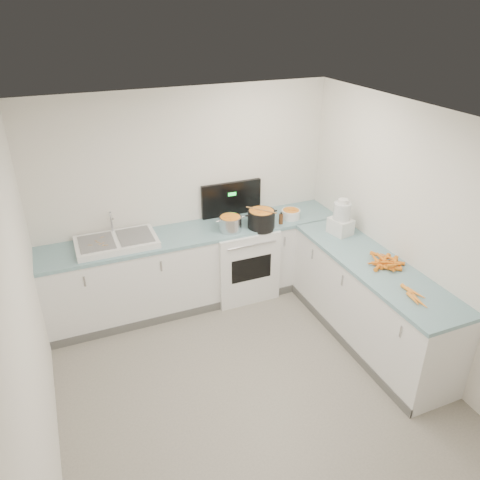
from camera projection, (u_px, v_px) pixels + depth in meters
name	position (u px, v px, depth m)	size (l,w,h in m)	color
floor	(255.00, 393.00, 4.41)	(3.50, 4.00, 0.00)	gray
ceiling	(261.00, 130.00, 3.27)	(3.50, 4.00, 0.00)	white
wall_back	(187.00, 197.00, 5.48)	(3.50, 2.50, 0.00)	white
wall_left	(29.00, 333.00, 3.24)	(4.00, 2.50, 0.00)	white
wall_right	(425.00, 243.00, 4.44)	(4.00, 2.50, 0.00)	white
counter_back	(198.00, 266.00, 5.59)	(3.50, 0.62, 0.94)	white
counter_right	(369.00, 301.00, 4.94)	(0.62, 2.20, 0.94)	white
stove	(240.00, 258.00, 5.77)	(0.76, 0.65, 1.36)	white
sink	(116.00, 242.00, 5.05)	(0.86, 0.52, 0.31)	white
steel_pot	(230.00, 224.00, 5.36)	(0.26, 0.26, 0.19)	silver
black_pot	(261.00, 220.00, 5.43)	(0.32, 0.32, 0.23)	black
wooden_spoon	(261.00, 210.00, 5.38)	(0.02, 0.02, 0.39)	#AD7A47
mixing_bowl	(291.00, 214.00, 5.67)	(0.23, 0.23, 0.11)	white
extract_bottle	(281.00, 219.00, 5.52)	(0.05, 0.05, 0.12)	#593319
spice_jar	(292.00, 218.00, 5.61)	(0.05, 0.05, 0.08)	#E5B266
food_processor	(341.00, 219.00, 5.24)	(0.25, 0.28, 0.42)	white
carrot_pile	(385.00, 262.00, 4.67)	(0.38, 0.41, 0.09)	orange
peeled_carrots	(414.00, 296.00, 4.17)	(0.16, 0.38, 0.04)	orange
peelings	(98.00, 242.00, 4.97)	(0.21, 0.27, 0.01)	tan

